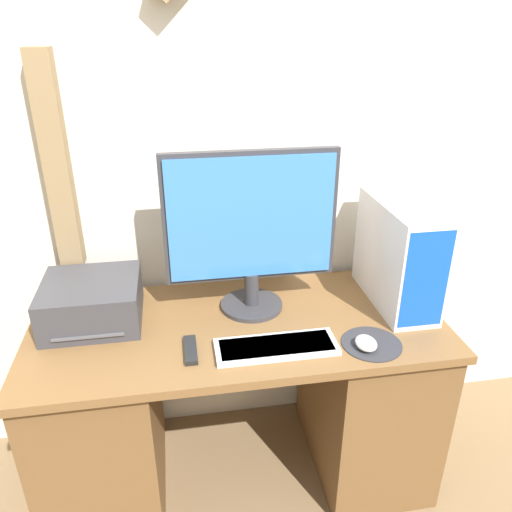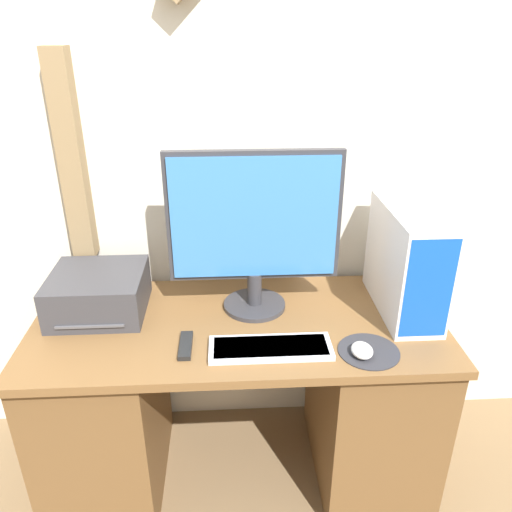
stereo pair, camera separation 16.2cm
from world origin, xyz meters
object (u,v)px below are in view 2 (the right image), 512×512
(computer_tower, at_px, (407,261))
(remote_control, at_px, (186,345))
(monitor, at_px, (254,226))
(printer, at_px, (99,293))
(keyboard, at_px, (271,348))
(mouse, at_px, (362,350))

(computer_tower, distance_m, remote_control, 0.81)
(monitor, height_order, printer, monitor)
(monitor, xyz_separation_m, keyboard, (0.04, -0.27, -0.31))
(computer_tower, relative_size, remote_control, 2.95)
(monitor, relative_size, remote_control, 4.17)
(computer_tower, xyz_separation_m, remote_control, (-0.76, -0.20, -0.18))
(monitor, xyz_separation_m, remote_control, (-0.23, -0.24, -0.31))
(monitor, distance_m, computer_tower, 0.54)
(monitor, height_order, keyboard, monitor)
(monitor, bearing_deg, keyboard, -82.45)
(mouse, bearing_deg, computer_tower, 52.27)
(mouse, relative_size, printer, 0.26)
(printer, bearing_deg, computer_tower, -2.29)
(printer, xyz_separation_m, remote_control, (0.32, -0.24, -0.07))
(mouse, height_order, printer, printer)
(monitor, distance_m, remote_control, 0.46)
(computer_tower, bearing_deg, remote_control, -165.43)
(computer_tower, bearing_deg, monitor, 175.35)
(keyboard, relative_size, computer_tower, 0.93)
(mouse, xyz_separation_m, remote_control, (-0.55, 0.08, -0.01))
(remote_control, bearing_deg, keyboard, -6.68)
(printer, bearing_deg, keyboard, -24.87)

